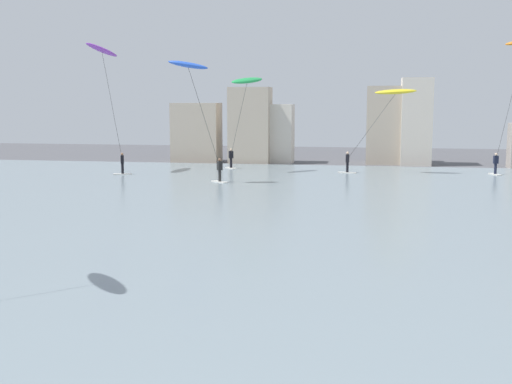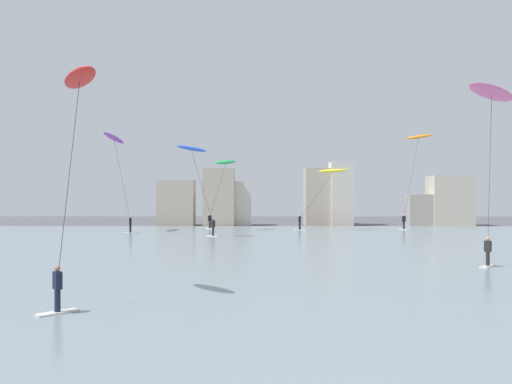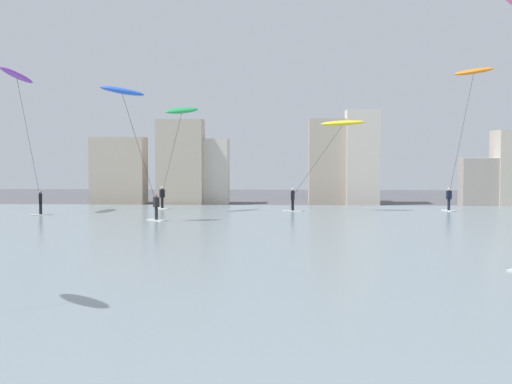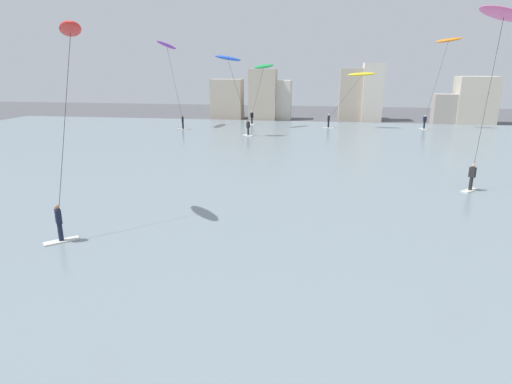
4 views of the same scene
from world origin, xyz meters
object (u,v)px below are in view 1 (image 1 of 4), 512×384
Objects in this scene: kitesurfer_green at (245,90)px; kitesurfer_purple at (103,57)px; kitesurfer_blue at (192,80)px; kitesurfer_yellow at (391,99)px.

kitesurfer_green is 11.23m from kitesurfer_purple.
kitesurfer_blue is 10.78m from kitesurfer_purple.
kitesurfer_yellow is at bearing 32.61° from kitesurfer_blue.
kitesurfer_yellow is 0.65× the size of kitesurfer_purple.
kitesurfer_green is 1.16× the size of kitesurfer_yellow.
kitesurfer_green is at bearing -176.87° from kitesurfer_yellow.
kitesurfer_purple reaches higher than kitesurfer_yellow.
kitesurfer_purple is (-10.80, -1.80, 2.47)m from kitesurfer_green.
kitesurfer_green reaches higher than kitesurfer_yellow.
kitesurfer_blue reaches higher than kitesurfer_yellow.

